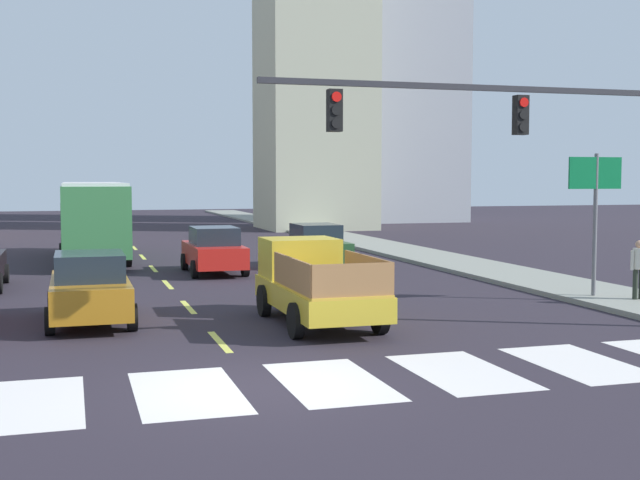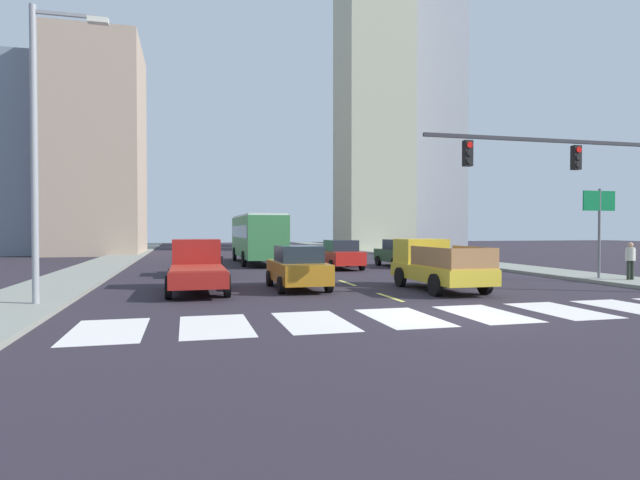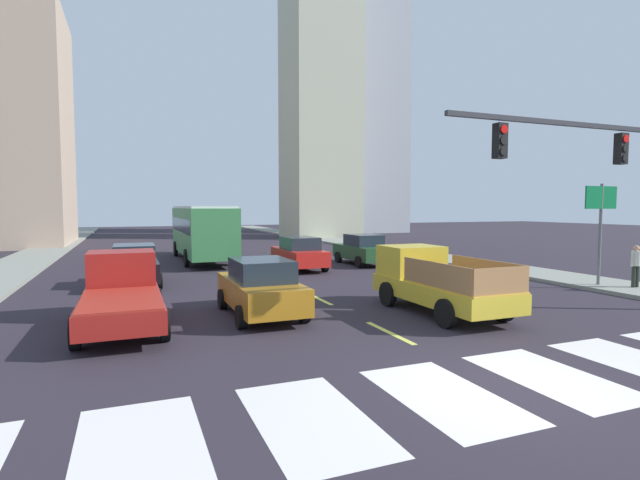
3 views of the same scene
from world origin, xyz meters
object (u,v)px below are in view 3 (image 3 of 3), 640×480
Objects in this scene: sedan_far at (299,253)px; pickup_dark at (122,292)px; pickup_stakebed at (433,281)px; sedan_near_left at (134,265)px; direction_sign_green at (601,213)px; pedestrian_walking at (636,263)px; sedan_mid at (363,249)px; sedan_near_right at (261,287)px; city_bus at (202,229)px.

pickup_dark is at bearing -135.00° from sedan_far.
pickup_stakebed reaches higher than sedan_far.
direction_sign_green reaches higher than sedan_near_left.
pickup_dark is at bearing -40.57° from pedestrian_walking.
direction_sign_green is at bearing -64.44° from sedan_mid.
sedan_near_left is 1.00× the size of sedan_mid.
sedan_far is at bearing 15.78° from sedan_near_left.
sedan_near_right is 14.04m from direction_sign_green.
sedan_far is at bearing -83.14° from pedestrian_walking.
direction_sign_green is (9.26, -9.93, 2.17)m from sedan_far.
sedan_mid is at bearing 38.73° from pickup_dark.
sedan_near_left is (-3.94, -8.44, -1.09)m from city_bus.
pickup_dark is at bearing -140.99° from sedan_mid.
direction_sign_green is (17.32, -7.71, 2.17)m from sedan_near_left.
pickup_dark is 12.61m from sedan_far.
pickup_dark is 16.20m from sedan_mid.
sedan_far is at bearing 133.02° from direction_sign_green.
sedan_far is at bearing 47.62° from pickup_dark.
city_bus is at bearing 107.51° from pickup_stakebed.
pickup_stakebed is at bearing -89.53° from sedan_far.
pickup_dark is at bearing 174.55° from sedan_near_right.
pedestrian_walking is (18.50, -1.56, 0.20)m from pickup_dark.
city_bus is at bearing 129.63° from direction_sign_green.
sedan_mid is (8.74, 10.45, 0.00)m from sedan_near_right.
pickup_dark is 18.57m from pedestrian_walking.
direction_sign_green reaches higher than sedan_near_right.
pickup_stakebed is 1.18× the size of sedan_mid.
pickup_dark reaches higher than sedan_mid.
sedan_mid is (12.60, 10.18, -0.06)m from pickup_dark.
pickup_stakebed is 17.83m from city_bus.
direction_sign_green is at bearing -23.57° from sedan_near_left.
sedan_mid is 13.14m from pedestrian_walking.
sedan_mid is at bearing 115.50° from direction_sign_green.
direction_sign_green is at bearing 8.66° from pickup_stakebed.
direction_sign_green is 2.29m from pedestrian_walking.
city_bus is 22.24m from pedestrian_walking.
sedan_near_right is 1.05× the size of direction_sign_green.
pickup_stakebed is at bearing -44.65° from sedan_near_left.
pedestrian_walking is (5.91, -11.74, 0.26)m from sedan_mid.
pickup_dark is 1.18× the size of sedan_near_right.
sedan_near_left and sedan_near_right have the same top height.
pickup_dark is 3.17× the size of pedestrian_walking.
pedestrian_walking is at bearing -63.23° from sedan_mid.
direction_sign_green is 2.56× the size of pedestrian_walking.
sedan_near_left is 19.09m from direction_sign_green.
city_bus is (-4.75, 17.15, 1.02)m from pickup_stakebed.
sedan_near_right is at bearing -64.56° from sedan_near_left.
direction_sign_green is at bearing -87.46° from pedestrian_walking.
sedan_near_left is 8.36m from sedan_far.
direction_sign_green is (8.63, 1.00, 2.10)m from pickup_stakebed.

